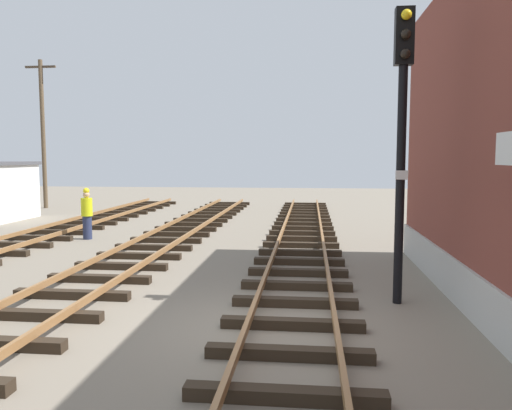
# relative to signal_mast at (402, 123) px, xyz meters

# --- Properties ---
(ground_plane) EXTENTS (80.00, 80.00, 0.00)m
(ground_plane) POSITION_rel_signal_mast_xyz_m (-2.67, -1.81, -3.66)
(ground_plane) COLOR slate
(track_near_building) EXTENTS (2.50, 46.22, 0.32)m
(track_near_building) POSITION_rel_signal_mast_xyz_m (-2.08, -1.81, -3.54)
(track_near_building) COLOR #2D2319
(track_near_building) RESTS_ON ground
(track_centre) EXTENTS (2.50, 46.22, 0.32)m
(track_centre) POSITION_rel_signal_mast_xyz_m (-6.77, -1.81, -3.53)
(track_centre) COLOR #2D2319
(track_centre) RESTS_ON ground
(signal_mast) EXTENTS (0.36, 0.40, 5.88)m
(signal_mast) POSITION_rel_signal_mast_xyz_m (0.00, 0.00, 0.00)
(signal_mast) COLOR black
(signal_mast) RESTS_ON ground
(utility_pole_far) EXTENTS (1.80, 0.24, 8.50)m
(utility_pole_far) POSITION_rel_signal_mast_xyz_m (-17.17, 17.58, 0.78)
(utility_pole_far) COLOR brown
(utility_pole_far) RESTS_ON ground
(track_worker_foreground) EXTENTS (0.40, 0.40, 1.87)m
(track_worker_foreground) POSITION_rel_signal_mast_xyz_m (-9.83, 7.07, -2.73)
(track_worker_foreground) COLOR #262D4C
(track_worker_foreground) RESTS_ON ground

